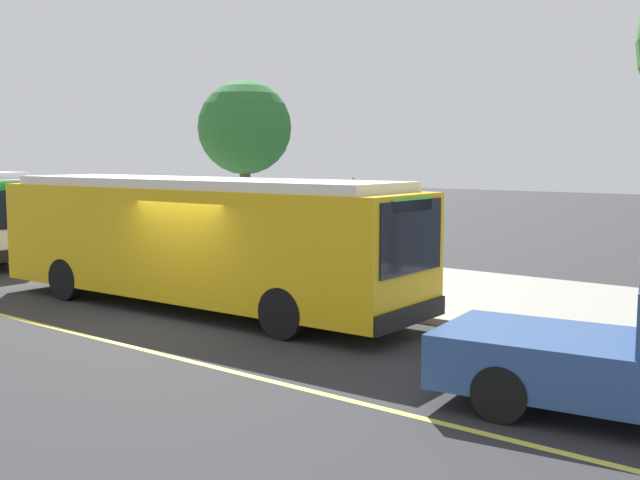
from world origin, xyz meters
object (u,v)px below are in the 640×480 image
waiting_bench (332,257)px  route_sign_post (353,221)px  transit_bus_main (198,238)px  pedestrian_commuter (350,250)px

waiting_bench → route_sign_post: size_ratio=0.57×
transit_bus_main → route_sign_post: (2.49, 2.50, 0.34)m
transit_bus_main → route_sign_post: 3.54m
transit_bus_main → waiting_bench: size_ratio=6.99×
transit_bus_main → waiting_bench: transit_bus_main is taller
waiting_bench → route_sign_post: route_sign_post is taller
waiting_bench → transit_bus_main: bearing=-87.7°
route_sign_post → pedestrian_commuter: (-0.88, 1.08, -0.84)m
transit_bus_main → route_sign_post: same height
waiting_bench → pedestrian_commuter: bearing=-41.6°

